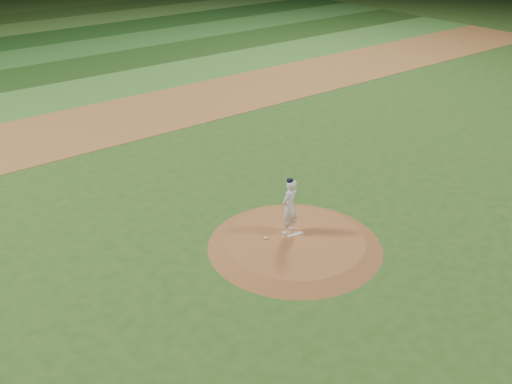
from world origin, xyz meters
The scene contains 9 objects.
ground centered at (0.00, 0.00, 0.00)m, with size 120.00×120.00×0.00m, color #2F561C.
infield_dirt_band centered at (0.00, 14.00, 0.01)m, with size 70.00×6.00×0.02m, color #9D6430.
outfield_stripe_0 centered at (0.00, 19.50, 0.01)m, with size 70.00×5.00×0.02m, color #3D7B2C.
outfield_stripe_1 centered at (0.00, 24.50, 0.01)m, with size 70.00×5.00×0.02m, color #1F4215.
outfield_stripe_2 centered at (0.00, 29.50, 0.01)m, with size 70.00×5.00×0.02m, color #2E6725.
pitchers_mound centered at (0.00, 0.00, 0.12)m, with size 5.50×5.50×0.25m, color #975A2F.
pitching_rubber centered at (0.17, 0.19, 0.26)m, with size 0.53×0.13×0.03m, color white.
rosin_bag centered at (-0.71, 0.57, 0.28)m, with size 0.12×0.12×0.07m, color silver.
pitcher_on_mound centered at (0.13, 0.45, 1.19)m, with size 0.77×0.61×1.91m.
Camera 1 is at (-10.27, -11.28, 9.80)m, focal length 40.00 mm.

